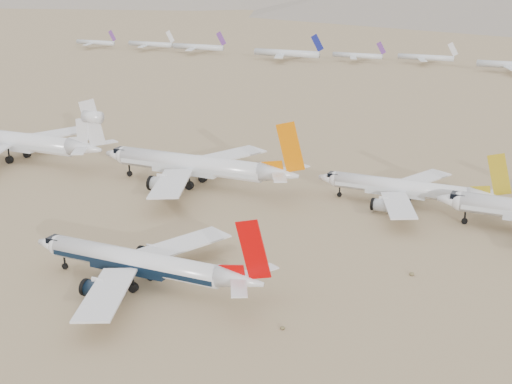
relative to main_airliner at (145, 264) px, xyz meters
The scene contains 5 objects.
ground 8.34m from the main_airliner, 54.20° to the right, with size 7000.00×7000.00×0.00m, color #7D6248.
main_airliner is the anchor object (origin of this frame).
row2_gold_tail 72.06m from the main_airliner, 63.87° to the left, with size 43.34×42.38×15.43m.
row2_orange_tail 61.58m from the main_airliner, 110.61° to the left, with size 55.17×53.97×19.68m.
row2_white_trijet 99.78m from the main_airliner, 144.72° to the left, with size 58.36×57.03×20.68m.
Camera 1 is at (63.49, -91.77, 54.93)m, focal length 50.00 mm.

